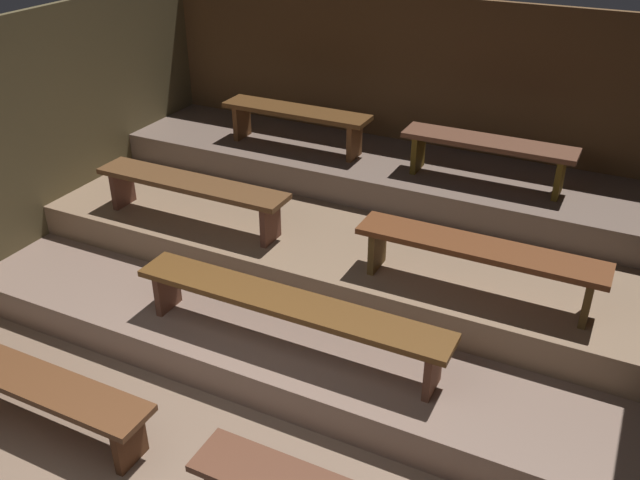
# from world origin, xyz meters

# --- Properties ---
(ground) EXTENTS (6.09, 5.24, 0.08)m
(ground) POSITION_xyz_m (0.00, 2.22, -0.04)
(ground) COLOR #7B624E
(wall_back) EXTENTS (6.09, 0.06, 2.24)m
(wall_back) POSITION_xyz_m (0.00, 4.47, 1.12)
(wall_back) COLOR brown
(wall_back) RESTS_ON ground
(wall_left) EXTENTS (0.06, 5.24, 2.24)m
(wall_left) POSITION_xyz_m (-2.67, 2.22, 1.12)
(wall_left) COLOR brown
(wall_left) RESTS_ON ground
(platform_lower) EXTENTS (5.29, 3.25, 0.28)m
(platform_lower) POSITION_xyz_m (0.00, 2.82, 0.14)
(platform_lower) COLOR #82695A
(platform_lower) RESTS_ON ground
(platform_middle) EXTENTS (5.29, 2.34, 0.28)m
(platform_middle) POSITION_xyz_m (0.00, 3.27, 0.42)
(platform_middle) COLOR #84694F
(platform_middle) RESTS_ON platform_lower
(platform_upper) EXTENTS (5.29, 1.11, 0.28)m
(platform_upper) POSITION_xyz_m (0.00, 3.89, 0.70)
(platform_upper) COLOR #715D50
(platform_upper) RESTS_ON platform_middle
(bench_floor_left) EXTENTS (2.12, 0.32, 0.39)m
(bench_floor_left) POSITION_xyz_m (-1.28, 0.46, 0.32)
(bench_floor_left) COLOR brown
(bench_floor_left) RESTS_ON ground
(bench_lower_center) EXTENTS (2.35, 0.32, 0.39)m
(bench_lower_center) POSITION_xyz_m (0.16, 1.62, 0.61)
(bench_lower_center) COLOR brown
(bench_lower_center) RESTS_ON platform_lower
(bench_middle_left) EXTENTS (1.78, 0.32, 0.39)m
(bench_middle_left) POSITION_xyz_m (-1.24, 2.46, 0.88)
(bench_middle_left) COLOR brown
(bench_middle_left) RESTS_ON platform_middle
(bench_middle_right) EXTENTS (1.78, 0.32, 0.39)m
(bench_middle_right) POSITION_xyz_m (1.24, 2.46, 0.88)
(bench_middle_right) COLOR brown
(bench_middle_right) RESTS_ON platform_middle
(bench_upper_left) EXTENTS (1.48, 0.32, 0.39)m
(bench_upper_left) POSITION_xyz_m (-0.93, 3.79, 1.15)
(bench_upper_left) COLOR brown
(bench_upper_left) RESTS_ON platform_upper
(bench_upper_right) EXTENTS (1.48, 0.32, 0.39)m
(bench_upper_right) POSITION_xyz_m (0.93, 3.79, 1.15)
(bench_upper_right) COLOR brown
(bench_upper_right) RESTS_ON platform_upper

